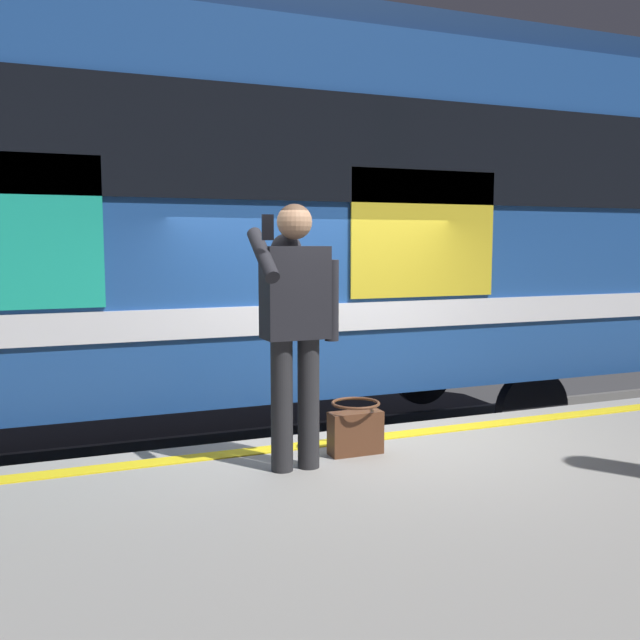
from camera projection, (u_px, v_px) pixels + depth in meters
ground_plane at (347, 535)px, 5.52m from camera, size 25.05×25.05×0.00m
platform at (541, 634)px, 3.35m from camera, size 16.70×4.60×0.86m
safety_line at (364, 439)px, 5.15m from camera, size 16.37×0.16×0.01m
track_rail_near at (291, 474)px, 6.73m from camera, size 21.71×0.08×0.16m
track_rail_far at (250, 436)px, 8.05m from camera, size 21.71×0.08×0.16m
train_carriage at (198, 208)px, 6.84m from camera, size 9.88×2.84×4.21m
passenger at (295, 315)px, 4.37m from camera, size 0.57×0.55×1.68m
handbag at (356, 429)px, 4.77m from camera, size 0.37×0.33×0.36m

